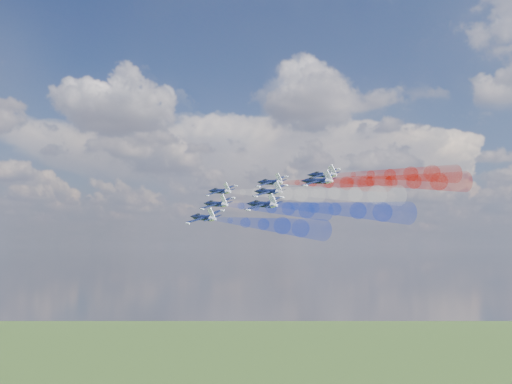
% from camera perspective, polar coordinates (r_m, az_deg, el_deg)
% --- Properties ---
extents(jet_lead, '(17.05, 16.68, 7.94)m').
position_cam_1_polar(jet_lead, '(185.00, -3.28, 0.07)').
color(jet_lead, black).
extents(trail_lead, '(34.17, 28.79, 9.07)m').
position_cam_1_polar(trail_lead, '(163.63, 1.30, -0.08)').
color(trail_lead, white).
extents(jet_inner_left, '(17.05, 16.68, 7.94)m').
position_cam_1_polar(jet_inner_left, '(168.98, -3.63, -1.10)').
color(jet_inner_left, black).
extents(trail_inner_left, '(34.17, 28.79, 9.07)m').
position_cam_1_polar(trail_inner_left, '(147.59, 1.40, -1.43)').
color(trail_inner_left, blue).
extents(jet_inner_right, '(17.05, 16.68, 7.94)m').
position_cam_1_polar(jet_inner_right, '(179.90, 1.32, 0.89)').
color(jet_inner_right, black).
extents(trail_inner_right, '(34.17, 28.79, 9.07)m').
position_cam_1_polar(trail_inner_right, '(159.80, 6.63, 0.84)').
color(trail_inner_right, red).
extents(jet_outer_left, '(17.05, 16.68, 7.94)m').
position_cam_1_polar(jet_outer_left, '(154.21, -4.78, -2.33)').
color(jet_outer_left, black).
extents(trail_outer_left, '(34.17, 28.79, 9.07)m').
position_cam_1_polar(trail_outer_left, '(132.62, 0.63, -2.91)').
color(trail_outer_left, blue).
extents(jet_center_third, '(17.05, 16.68, 7.94)m').
position_cam_1_polar(jet_center_third, '(162.59, 1.17, 0.03)').
color(jet_center_third, black).
extents(trail_center_third, '(34.17, 28.79, 9.07)m').
position_cam_1_polar(trail_center_third, '(142.54, 7.10, -0.15)').
color(trail_center_third, white).
extents(jet_outer_right, '(17.05, 16.68, 7.94)m').
position_cam_1_polar(jet_outer_right, '(176.15, 6.07, 1.56)').
color(jet_outer_right, black).
extents(trail_outer_right, '(34.17, 28.79, 9.07)m').
position_cam_1_polar(trail_outer_right, '(157.52, 12.06, 1.58)').
color(trail_outer_right, red).
extents(jet_rear_left, '(17.05, 16.68, 7.94)m').
position_cam_1_polar(jet_rear_left, '(147.86, 0.62, -1.13)').
color(jet_rear_left, black).
extents(trail_rear_left, '(34.17, 28.79, 9.07)m').
position_cam_1_polar(trail_rear_left, '(127.75, 7.15, -1.52)').
color(trail_rear_left, blue).
extents(jet_rear_right, '(17.05, 16.68, 7.94)m').
position_cam_1_polar(jet_rear_right, '(160.90, 5.61, 1.00)').
color(jet_rear_right, black).
extents(trail_rear_right, '(34.17, 28.79, 9.07)m').
position_cam_1_polar(trail_rear_right, '(142.22, 12.18, 0.95)').
color(trail_rear_right, red).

